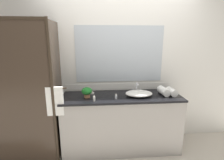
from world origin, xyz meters
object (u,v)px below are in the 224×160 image
(amenity_bottle_conditioner, at_px, (116,97))
(potted_plant, at_px, (87,92))
(sink_basin, at_px, (139,93))
(rolled_towel_near_edge, at_px, (172,92))
(amenity_bottle_shampoo, at_px, (94,99))
(faucet, at_px, (137,89))
(rolled_towel_middle, at_px, (164,91))
(soap_dish, at_px, (91,93))

(amenity_bottle_conditioner, bearing_deg, potted_plant, 164.86)
(sink_basin, xyz_separation_m, rolled_towel_near_edge, (0.50, -0.02, 0.02))
(rolled_towel_near_edge, bearing_deg, amenity_bottle_shampoo, -172.13)
(faucet, distance_m, rolled_towel_middle, 0.42)
(sink_basin, distance_m, rolled_towel_near_edge, 0.50)
(sink_basin, bearing_deg, soap_dish, 166.85)
(sink_basin, distance_m, faucet, 0.16)
(potted_plant, distance_m, rolled_towel_near_edge, 1.28)
(amenity_bottle_conditioner, bearing_deg, rolled_towel_middle, 10.15)
(soap_dish, height_order, amenity_bottle_conditioner, amenity_bottle_conditioner)
(potted_plant, bearing_deg, sink_basin, 0.36)
(rolled_towel_middle, bearing_deg, soap_dish, 172.21)
(amenity_bottle_conditioner, xyz_separation_m, rolled_towel_middle, (0.75, 0.13, 0.02))
(faucet, relative_size, amenity_bottle_conditioner, 2.18)
(amenity_bottle_shampoo, bearing_deg, rolled_towel_near_edge, 7.87)
(amenity_bottle_shampoo, distance_m, rolled_towel_near_edge, 1.19)
(rolled_towel_near_edge, bearing_deg, soap_dish, 171.38)
(amenity_bottle_shampoo, xyz_separation_m, rolled_towel_near_edge, (1.17, 0.16, 0.02))
(faucet, height_order, rolled_towel_middle, faucet)
(soap_dish, xyz_separation_m, amenity_bottle_shampoo, (0.06, -0.35, 0.02))
(soap_dish, bearing_deg, rolled_towel_middle, -7.79)
(faucet, xyz_separation_m, amenity_bottle_conditioner, (-0.36, -0.28, -0.02))
(sink_basin, distance_m, amenity_bottle_shampoo, 0.69)
(faucet, xyz_separation_m, rolled_towel_middle, (0.39, -0.15, 0.00))
(sink_basin, distance_m, rolled_towel_middle, 0.39)
(faucet, relative_size, rolled_towel_near_edge, 0.84)
(faucet, relative_size, rolled_towel_middle, 0.72)
(faucet, xyz_separation_m, potted_plant, (-0.78, -0.17, 0.03))
(faucet, bearing_deg, amenity_bottle_conditioner, -142.10)
(amenity_bottle_conditioner, distance_m, rolled_towel_middle, 0.77)
(amenity_bottle_conditioner, xyz_separation_m, rolled_towel_near_edge, (0.86, 0.10, 0.02))
(amenity_bottle_conditioner, bearing_deg, sink_basin, 18.15)
(potted_plant, xyz_separation_m, amenity_bottle_shampoo, (0.11, -0.17, -0.05))
(sink_basin, xyz_separation_m, rolled_towel_middle, (0.39, 0.02, 0.02))
(faucet, xyz_separation_m, soap_dish, (-0.73, 0.01, -0.04))
(amenity_bottle_shampoo, bearing_deg, soap_dish, 99.31)
(rolled_towel_near_edge, relative_size, rolled_towel_middle, 0.86)
(rolled_towel_near_edge, xyz_separation_m, rolled_towel_middle, (-0.11, 0.03, 0.00))
(faucet, height_order, amenity_bottle_shampoo, faucet)
(soap_dish, height_order, rolled_towel_near_edge, rolled_towel_near_edge)
(potted_plant, relative_size, amenity_bottle_conditioner, 2.00)
(amenity_bottle_shampoo, relative_size, rolled_towel_near_edge, 0.39)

